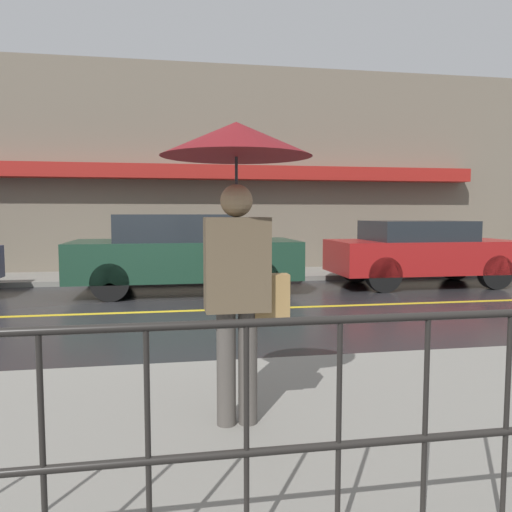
# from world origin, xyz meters

# --- Properties ---
(ground_plane) EXTENTS (80.00, 80.00, 0.00)m
(ground_plane) POSITION_xyz_m (0.00, 0.00, 0.00)
(ground_plane) COLOR #262628
(sidewalk_near) EXTENTS (28.00, 3.08, 0.11)m
(sidewalk_near) POSITION_xyz_m (0.00, -4.69, 0.06)
(sidewalk_near) COLOR gray
(sidewalk_near) RESTS_ON ground_plane
(sidewalk_far) EXTENTS (28.00, 1.94, 0.11)m
(sidewalk_far) POSITION_xyz_m (0.00, 4.12, 0.06)
(sidewalk_far) COLOR gray
(sidewalk_far) RESTS_ON ground_plane
(lane_marking) EXTENTS (25.20, 0.12, 0.01)m
(lane_marking) POSITION_xyz_m (0.00, 0.00, 0.00)
(lane_marking) COLOR gold
(lane_marking) RESTS_ON ground_plane
(building_storefront) EXTENTS (28.00, 0.85, 5.38)m
(building_storefront) POSITION_xyz_m (0.00, 5.21, 2.69)
(building_storefront) COLOR #706656
(building_storefront) RESTS_ON ground_plane
(railing_foreground) EXTENTS (12.00, 0.04, 1.01)m
(railing_foreground) POSITION_xyz_m (0.00, -5.98, 0.75)
(railing_foreground) COLOR black
(railing_foreground) RESTS_ON sidewalk_near
(pedestrian) EXTENTS (1.00, 1.00, 2.04)m
(pedestrian) POSITION_xyz_m (0.74, -4.65, 1.71)
(pedestrian) COLOR #4C4742
(pedestrian) RESTS_ON sidewalk_near
(car_dark_green) EXTENTS (4.38, 1.94, 1.54)m
(car_dark_green) POSITION_xyz_m (0.56, 2.01, 0.79)
(car_dark_green) COLOR #193828
(car_dark_green) RESTS_ON ground_plane
(car_red) EXTENTS (3.95, 1.72, 1.40)m
(car_red) POSITION_xyz_m (5.65, 2.01, 0.74)
(car_red) COLOR maroon
(car_red) RESTS_ON ground_plane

